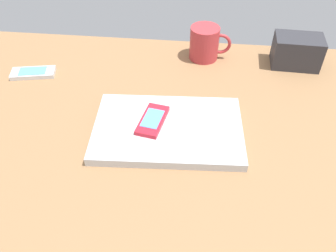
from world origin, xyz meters
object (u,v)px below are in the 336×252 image
object	(u,v)px
coffee_mug	(205,43)
desk_organizer	(297,51)
cell_phone_on_laptop	(153,119)
laptop_closed	(168,129)
cell_phone_on_desk	(33,73)

from	to	relation	value
coffee_mug	desk_organizer	size ratio (longest dim) A/B	0.91
cell_phone_on_laptop	desk_organizer	size ratio (longest dim) A/B	0.86
laptop_closed	cell_phone_on_laptop	world-z (taller)	cell_phone_on_laptop
cell_phone_on_laptop	coffee_mug	size ratio (longest dim) A/B	0.95
cell_phone_on_laptop	desk_organizer	distance (cm)	46.56
laptop_closed	desk_organizer	bearing A→B (deg)	40.82
coffee_mug	desk_organizer	world-z (taller)	coffee_mug
laptop_closed	cell_phone_on_laptop	distance (cm)	4.15
cell_phone_on_laptop	cell_phone_on_desk	bearing A→B (deg)	153.93
cell_phone_on_desk	coffee_mug	xyz separation A→B (cm)	(45.75, 13.61, 4.05)
cell_phone_on_laptop	cell_phone_on_desk	distance (cm)	39.15
laptop_closed	coffee_mug	bearing A→B (deg)	74.38
laptop_closed	cell_phone_on_desk	world-z (taller)	laptop_closed
laptop_closed	coffee_mug	distance (cm)	33.21
cell_phone_on_desk	desk_organizer	bearing A→B (deg)	10.06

